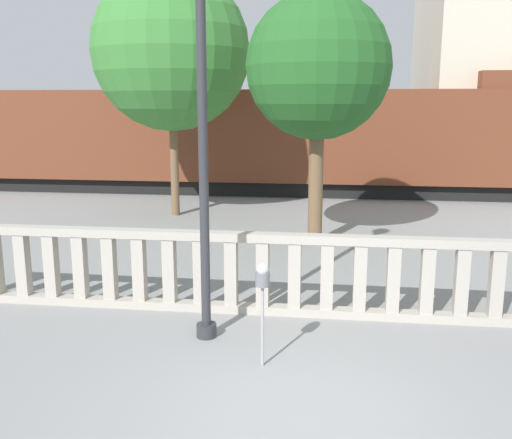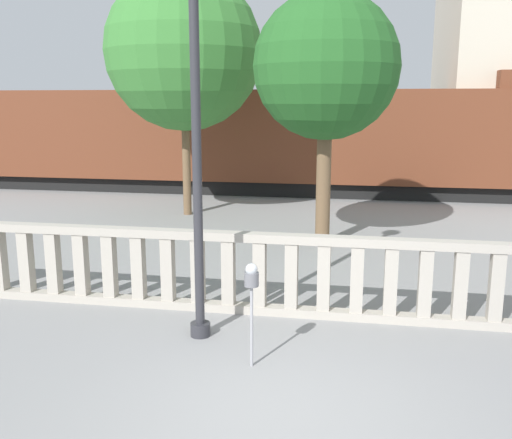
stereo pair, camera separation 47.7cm
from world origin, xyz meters
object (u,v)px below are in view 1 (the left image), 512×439
Objects in this scene: parking_meter at (263,283)px; tree_left at (171,51)px; lamppost at (201,37)px; train_near at (174,139)px; tree_right at (318,67)px.

parking_meter is 11.19m from tree_left.
train_near is at bearing 107.30° from lamppost.
lamppost is at bearing -72.70° from train_near.
parking_meter is 0.05× the size of train_near.
parking_meter is at bearing -41.95° from lamppost.
lamppost reaches higher than parking_meter.
tree_left is (1.36, -4.83, 2.85)m from train_near.
tree_left is at bearing -74.28° from train_near.
parking_meter is at bearing -94.05° from tree_right.
lamppost reaches higher than tree_right.
tree_right is (5.71, -7.92, 2.19)m from train_near.
tree_left is at bearing 108.14° from lamppost.
train_near is 5.77m from tree_left.
tree_left is at bearing 111.56° from parking_meter.
parking_meter is 15.58m from train_near.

